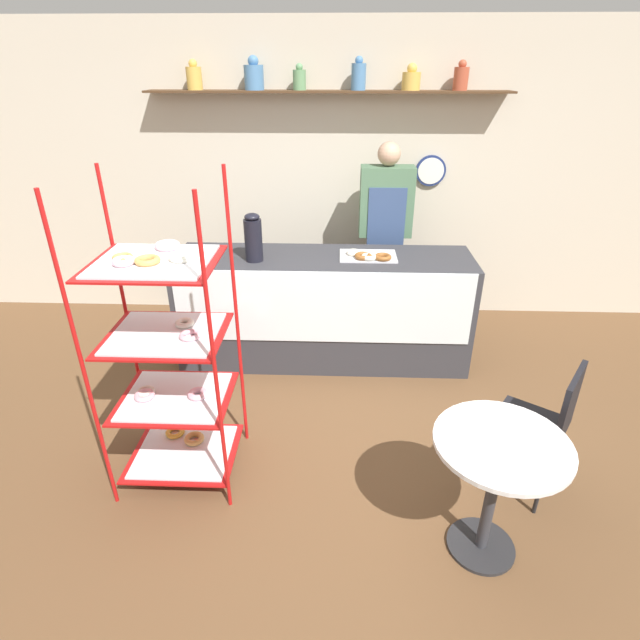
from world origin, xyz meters
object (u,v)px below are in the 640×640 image
cafe_table (497,471)px  pastry_rack (170,361)px  person_worker (384,233)px  donut_tray_counter (368,256)px  coffee_carafe (253,238)px  cafe_chair (547,419)px

cafe_table → pastry_rack: bearing=162.9°
pastry_rack → person_worker: pastry_rack is taller
pastry_rack → cafe_table: (1.76, -0.54, -0.26)m
person_worker → donut_tray_counter: person_worker is taller
person_worker → coffee_carafe: person_worker is taller
cafe_table → person_worker: bearing=98.6°
donut_tray_counter → coffee_carafe: bearing=-175.0°
pastry_rack → donut_tray_counter: bearing=49.1°
cafe_chair → coffee_carafe: size_ratio=2.32×
person_worker → cafe_chair: bearing=-69.7°
cafe_table → cafe_chair: size_ratio=0.84×
pastry_rack → cafe_chair: 2.18m
person_worker → cafe_chair: 2.29m
cafe_chair → coffee_carafe: 2.41m
person_worker → donut_tray_counter: (-0.18, -0.61, 0.00)m
cafe_table → donut_tray_counter: bearing=106.2°
pastry_rack → coffee_carafe: (0.30, 1.31, 0.32)m
person_worker → donut_tray_counter: size_ratio=3.83×
cafe_chair → coffee_carafe: (-1.86, 1.42, 0.58)m
donut_tray_counter → pastry_rack: bearing=-130.9°
cafe_table → cafe_chair: cafe_chair is taller
person_worker → cafe_table: bearing=-81.4°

